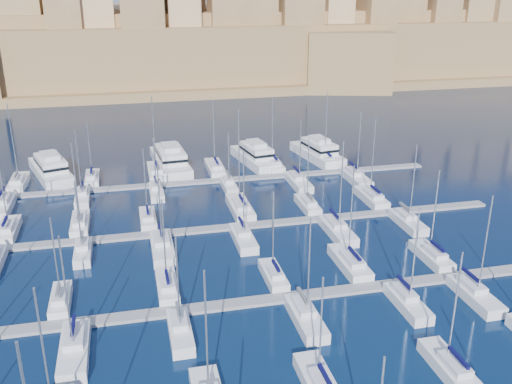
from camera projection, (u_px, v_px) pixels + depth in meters
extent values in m
plane|color=black|center=(257.00, 256.00, 79.48)|extent=(600.00, 600.00, 0.00)
cube|color=slate|center=(279.00, 298.00, 68.46)|extent=(84.00, 2.00, 0.40)
cube|color=slate|center=(242.00, 226.00, 88.53)|extent=(84.00, 2.00, 0.40)
cube|color=slate|center=(218.00, 180.00, 108.60)|extent=(84.00, 2.00, 0.40)
cylinder|color=#9EA0A8|center=(44.00, 356.00, 46.13)|extent=(0.18, 0.18, 12.51)
cylinder|color=#9EA0A8|center=(206.00, 335.00, 48.85)|extent=(0.18, 0.18, 12.48)
cube|color=silver|center=(324.00, 383.00, 51.90)|extent=(1.87, 4.00, 0.70)
cylinder|color=#9EA0A8|center=(321.00, 329.00, 51.39)|extent=(0.18, 0.18, 10.53)
cube|color=#070838|center=(326.00, 377.00, 51.12)|extent=(0.35, 3.55, 0.35)
cube|color=silver|center=(449.00, 368.00, 55.68)|extent=(2.50, 8.33, 1.62)
cube|color=silver|center=(455.00, 364.00, 54.51)|extent=(1.75, 3.75, 0.70)
cylinder|color=#9EA0A8|center=(455.00, 308.00, 53.73)|extent=(0.18, 0.18, 11.63)
cube|color=#070838|center=(459.00, 357.00, 53.76)|extent=(0.35, 3.33, 0.35)
cube|color=silver|center=(61.00, 302.00, 67.26)|extent=(2.24, 7.45, 1.57)
cube|color=silver|center=(59.00, 296.00, 66.18)|extent=(1.56, 3.35, 0.70)
cylinder|color=#9EA0A8|center=(55.00, 257.00, 65.60)|extent=(0.18, 0.18, 9.83)
cube|color=#595B60|center=(58.00, 290.00, 65.47)|extent=(0.35, 2.98, 0.35)
cube|color=silver|center=(167.00, 288.00, 70.24)|extent=(2.45, 8.17, 1.61)
cube|color=silver|center=(167.00, 283.00, 69.09)|extent=(1.71, 3.67, 0.70)
cylinder|color=#9EA0A8|center=(164.00, 241.00, 68.45)|extent=(0.18, 0.18, 10.74)
cube|color=#070838|center=(167.00, 277.00, 68.35)|extent=(0.35, 3.27, 0.35)
cube|color=silver|center=(273.00, 277.00, 72.87)|extent=(2.29, 7.64, 1.58)
cube|color=silver|center=(275.00, 272.00, 71.77)|extent=(1.60, 3.44, 0.70)
cylinder|color=#9EA0A8|center=(273.00, 232.00, 71.07)|extent=(0.18, 0.18, 10.69)
cube|color=#070838|center=(276.00, 266.00, 71.06)|extent=(0.35, 3.05, 0.35)
cube|color=silver|center=(349.00, 264.00, 76.06)|extent=(2.89, 9.64, 1.68)
cube|color=silver|center=(353.00, 259.00, 74.76)|extent=(2.02, 4.34, 0.70)
cylinder|color=#9EA0A8|center=(351.00, 213.00, 73.96)|extent=(0.18, 0.18, 12.77)
cube|color=#070838|center=(355.00, 254.00, 73.95)|extent=(0.35, 3.85, 0.35)
cube|color=silver|center=(431.00, 257.00, 78.03)|extent=(2.54, 8.47, 1.62)
cube|color=silver|center=(435.00, 252.00, 76.85)|extent=(1.78, 3.81, 0.70)
cylinder|color=#9EA0A8|center=(435.00, 211.00, 76.10)|extent=(0.18, 0.18, 11.59)
cube|color=#070838|center=(438.00, 246.00, 76.09)|extent=(0.35, 3.39, 0.35)
cube|color=silver|center=(75.00, 352.00, 58.15)|extent=(2.85, 9.50, 1.68)
cube|color=silver|center=(74.00, 336.00, 58.60)|extent=(2.00, 4.28, 0.70)
cylinder|color=#9EA0A8|center=(66.00, 294.00, 55.26)|extent=(0.18, 0.18, 12.37)
cube|color=#070838|center=(73.00, 325.00, 58.67)|extent=(0.35, 3.80, 0.35)
cube|color=silver|center=(180.00, 333.00, 61.22)|extent=(2.36, 7.88, 1.59)
cube|color=silver|center=(179.00, 320.00, 61.54)|extent=(1.65, 3.55, 0.70)
cylinder|color=#9EA0A8|center=(178.00, 285.00, 58.70)|extent=(0.18, 0.18, 10.72)
cube|color=#595B60|center=(178.00, 310.00, 61.53)|extent=(0.35, 3.15, 0.35)
cube|color=silver|center=(306.00, 319.00, 63.72)|extent=(2.67, 8.90, 1.64)
cube|color=silver|center=(304.00, 306.00, 64.12)|extent=(1.87, 4.00, 0.70)
cylinder|color=#9EA0A8|center=(309.00, 268.00, 60.98)|extent=(0.18, 0.18, 11.68)
cube|color=#595B60|center=(303.00, 296.00, 64.15)|extent=(0.35, 3.56, 0.35)
cube|color=silver|center=(407.00, 304.00, 66.69)|extent=(2.47, 8.25, 1.61)
cube|color=silver|center=(405.00, 292.00, 67.04)|extent=(1.73, 3.71, 0.70)
cylinder|color=#9EA0A8|center=(415.00, 255.00, 64.00)|extent=(0.18, 0.18, 11.59)
cube|color=#070838|center=(404.00, 282.00, 67.05)|extent=(0.35, 3.30, 0.35)
cube|color=silver|center=(475.00, 297.00, 68.26)|extent=(2.65, 8.85, 1.64)
cube|color=silver|center=(472.00, 284.00, 68.66)|extent=(1.86, 3.98, 0.70)
cylinder|color=#9EA0A8|center=(485.00, 246.00, 65.42)|extent=(0.18, 0.18, 12.28)
cube|color=#070838|center=(471.00, 275.00, 68.69)|extent=(0.35, 3.54, 0.35)
cube|color=silver|center=(9.00, 231.00, 86.00)|extent=(2.69, 8.97, 1.65)
cube|color=silver|center=(6.00, 226.00, 84.77)|extent=(1.88, 4.04, 0.70)
cylinder|color=#9EA0A8|center=(2.00, 188.00, 84.05)|extent=(0.18, 0.18, 11.80)
cube|color=#070838|center=(5.00, 221.00, 83.99)|extent=(0.35, 3.59, 0.35)
cube|color=silver|center=(80.00, 225.00, 88.15)|extent=(2.65, 8.82, 1.64)
cube|color=silver|center=(79.00, 220.00, 86.94)|extent=(1.85, 3.97, 0.70)
cylinder|color=#9EA0A8|center=(76.00, 182.00, 86.14)|extent=(0.18, 0.18, 12.17)
cube|color=#595B60|center=(78.00, 215.00, 86.17)|extent=(0.35, 3.53, 0.35)
cube|color=silver|center=(148.00, 220.00, 90.01)|extent=(2.42, 8.07, 1.60)
cube|color=silver|center=(148.00, 215.00, 88.87)|extent=(1.70, 3.63, 0.70)
cylinder|color=#9EA0A8|center=(145.00, 182.00, 88.20)|extent=(0.18, 0.18, 10.82)
cube|color=#070838|center=(147.00, 210.00, 88.14)|extent=(0.35, 3.23, 0.35)
cube|color=silver|center=(240.00, 209.00, 94.30)|extent=(3.14, 10.46, 1.72)
cube|color=silver|center=(241.00, 204.00, 92.92)|extent=(2.20, 4.71, 0.70)
cylinder|color=#9EA0A8|center=(239.00, 157.00, 91.70)|extent=(0.18, 0.18, 15.83)
cube|color=#070838|center=(242.00, 199.00, 92.08)|extent=(0.35, 4.18, 0.35)
cube|color=silver|center=(307.00, 206.00, 95.63)|extent=(2.42, 8.06, 1.60)
cube|color=silver|center=(309.00, 201.00, 94.49)|extent=(1.69, 3.63, 0.70)
cylinder|color=#9EA0A8|center=(308.00, 171.00, 93.86)|extent=(0.18, 0.18, 10.61)
cube|color=#595B60|center=(310.00, 196.00, 93.76)|extent=(0.35, 3.22, 0.35)
cube|color=silver|center=(371.00, 198.00, 98.74)|extent=(2.82, 9.41, 1.67)
cube|color=silver|center=(374.00, 194.00, 97.47)|extent=(1.98, 4.23, 0.70)
cylinder|color=#9EA0A8|center=(373.00, 157.00, 96.57)|extent=(0.18, 0.18, 13.20)
cube|color=#070838|center=(375.00, 189.00, 96.67)|extent=(0.35, 3.76, 0.35)
cube|color=silver|center=(83.00, 254.00, 79.04)|extent=(2.28, 7.61, 1.58)
cube|color=silver|center=(83.00, 244.00, 79.34)|extent=(1.60, 3.42, 0.70)
cylinder|color=#9EA0A8|center=(78.00, 216.00, 76.67)|extent=(0.18, 0.18, 10.00)
cube|color=#595B60|center=(82.00, 236.00, 79.32)|extent=(0.35, 3.04, 0.35)
cube|color=silver|center=(162.00, 249.00, 80.25)|extent=(2.99, 9.97, 1.70)
cube|color=silver|center=(161.00, 238.00, 80.74)|extent=(2.09, 4.49, 0.70)
cylinder|color=#9EA0A8|center=(160.00, 206.00, 77.44)|extent=(0.18, 0.18, 11.71)
cube|color=#070838|center=(161.00, 230.00, 80.82)|extent=(0.35, 3.99, 0.35)
cube|color=silver|center=(243.00, 239.00, 83.25)|extent=(2.67, 8.91, 1.65)
cube|color=silver|center=(242.00, 230.00, 83.65)|extent=(1.87, 4.01, 0.70)
cylinder|color=#9EA0A8|center=(244.00, 194.00, 80.30)|extent=(0.18, 0.18, 12.85)
cube|color=#070838|center=(241.00, 222.00, 83.69)|extent=(0.35, 3.56, 0.35)
cube|color=silver|center=(337.00, 231.00, 85.82)|extent=(2.99, 9.95, 1.70)
cube|color=silver|center=(335.00, 222.00, 86.31)|extent=(2.09, 4.48, 0.70)
cylinder|color=#9EA0A8|center=(341.00, 186.00, 82.74)|extent=(0.18, 0.18, 13.30)
cube|color=#070838|center=(335.00, 214.00, 86.40)|extent=(0.35, 3.98, 0.35)
cube|color=silver|center=(408.00, 223.00, 88.90)|extent=(2.63, 8.77, 1.64)
cube|color=silver|center=(406.00, 214.00, 89.29)|extent=(1.84, 3.95, 0.70)
cylinder|color=#9EA0A8|center=(413.00, 183.00, 86.12)|extent=(0.18, 0.18, 11.94)
cube|color=#595B60|center=(405.00, 207.00, 89.32)|extent=(0.35, 3.51, 0.35)
cube|color=silver|center=(19.00, 184.00, 105.94)|extent=(2.86, 9.52, 1.68)
cube|color=silver|center=(17.00, 179.00, 104.65)|extent=(2.00, 4.29, 0.70)
cylinder|color=#9EA0A8|center=(13.00, 142.00, 103.61)|extent=(0.18, 0.18, 14.11)
cube|color=#595B60|center=(16.00, 175.00, 103.85)|extent=(0.35, 3.81, 0.35)
cube|color=silver|center=(93.00, 179.00, 108.28)|extent=(2.53, 8.44, 1.62)
cube|color=silver|center=(92.00, 175.00, 107.11)|extent=(1.77, 3.80, 0.70)
cylinder|color=#9EA0A8|center=(89.00, 149.00, 106.59)|extent=(0.18, 0.18, 10.22)
cube|color=#070838|center=(91.00, 170.00, 106.35)|extent=(0.35, 3.38, 0.35)
cube|color=silver|center=(156.00, 173.00, 111.76)|extent=(3.14, 10.46, 1.72)
cube|color=silver|center=(156.00, 169.00, 110.38)|extent=(2.20, 4.71, 0.70)
cylinder|color=#9EA0A8|center=(154.00, 133.00, 109.46)|extent=(0.18, 0.18, 14.10)
cube|color=#070838|center=(156.00, 164.00, 109.54)|extent=(0.35, 4.18, 0.35)
cube|color=silver|center=(215.00, 169.00, 114.07)|extent=(3.03, 10.10, 1.71)
cube|color=silver|center=(216.00, 165.00, 112.73)|extent=(2.12, 4.55, 0.70)
cylinder|color=#9EA0A8|center=(214.00, 133.00, 111.95)|extent=(0.18, 0.18, 13.04)
cube|color=#070838|center=(216.00, 160.00, 111.90)|extent=(0.35, 4.04, 0.35)
cube|color=silver|center=(273.00, 165.00, 116.34)|extent=(2.86, 9.54, 1.68)
cube|color=silver|center=(274.00, 161.00, 115.05)|extent=(2.00, 4.29, 0.70)
cylinder|color=#9EA0A8|center=(272.00, 129.00, 114.17)|extent=(0.18, 0.18, 13.19)
cube|color=#070838|center=(275.00, 157.00, 114.25)|extent=(0.35, 3.81, 0.35)
cube|color=silver|center=(325.00, 162.00, 118.52)|extent=(2.71, 9.02, 1.65)
cube|color=silver|center=(327.00, 158.00, 117.28)|extent=(1.89, 4.06, 0.70)
cylinder|color=#9EA0A8|center=(326.00, 125.00, 116.24)|extent=(0.18, 0.18, 13.69)
cube|color=#070838|center=(328.00, 153.00, 116.50)|extent=(0.35, 3.61, 0.35)
cube|color=silver|center=(2.00, 207.00, 94.82)|extent=(3.12, 10.41, 1.72)
cube|color=silver|center=(2.00, 198.00, 95.35)|extent=(2.19, 4.69, 0.70)
cube|color=#070838|center=(2.00, 191.00, 95.46)|extent=(0.35, 4.17, 0.35)
cube|color=silver|center=(83.00, 199.00, 98.73)|extent=(2.37, 7.90, 1.60)
cube|color=silver|center=(82.00, 191.00, 99.05)|extent=(1.66, 3.56, 0.70)
cylinder|color=#9EA0A8|center=(78.00, 163.00, 96.06)|extent=(0.18, 0.18, 11.58)
cube|color=#070838|center=(82.00, 185.00, 99.04)|extent=(0.35, 3.16, 0.35)
cube|color=silver|center=(157.00, 193.00, 101.43)|extent=(2.37, 7.90, 1.60)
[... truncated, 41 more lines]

